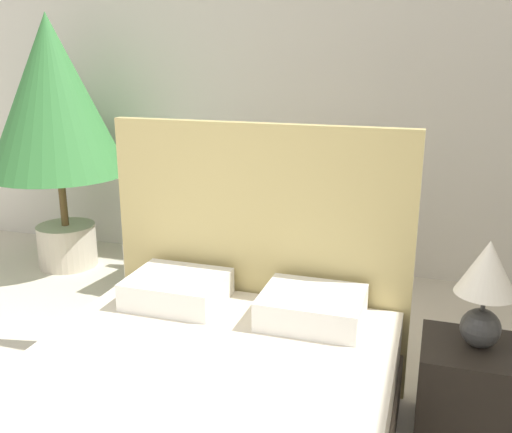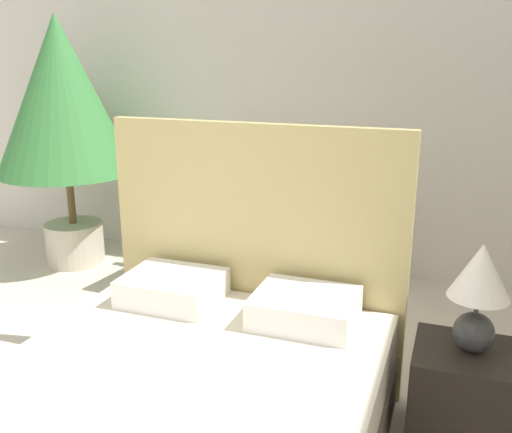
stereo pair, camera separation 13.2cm
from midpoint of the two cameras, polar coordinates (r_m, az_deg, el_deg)
The scene contains 8 objects.
wall_back at distance 4.58m, azimuth 6.31°, elevation 12.49°, with size 10.00×0.06×2.90m.
bed at distance 2.50m, azimuth -5.91°, elevation -19.35°, with size 1.60×1.98×1.40m.
armchair_near_window_left at distance 4.34m, azimuth -5.39°, elevation -3.66°, with size 0.76×0.74×0.84m.
armchair_near_window_right at distance 4.04m, azimuth 7.86°, elevation -5.32°, with size 0.71×0.68×0.84m.
potted_palm at distance 4.82m, azimuth -18.09°, elevation 10.73°, with size 1.10×1.10×2.03m.
nightstand at distance 2.87m, azimuth 21.43°, elevation -16.62°, with size 0.47×0.42×0.48m.
table_lamp at distance 2.64m, azimuth 22.76°, elevation -6.48°, with size 0.26×0.26×0.49m.
side_table at distance 4.18m, azimuth 0.94°, elevation -5.34°, with size 0.30×0.30×0.41m.
Camera 2 is at (1.15, -0.55, 1.75)m, focal length 40.00 mm.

